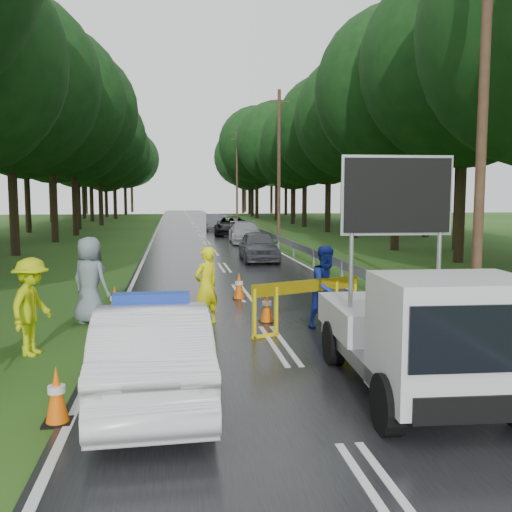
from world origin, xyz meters
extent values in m
plane|color=#194614|center=(0.00, 0.00, 0.00)|extent=(160.00, 160.00, 0.00)
cube|color=black|center=(0.00, 30.00, 0.01)|extent=(7.00, 140.00, 0.02)
cylinder|color=gray|center=(3.70, 0.00, 0.35)|extent=(0.12, 0.12, 0.70)
cube|color=gray|center=(3.70, 30.00, 0.55)|extent=(0.05, 60.00, 0.30)
cylinder|color=#412A1E|center=(5.20, 2.00, 5.00)|extent=(0.24, 0.24, 10.00)
cylinder|color=#412A1E|center=(5.20, 28.00, 5.00)|extent=(0.24, 0.24, 10.00)
cube|color=#412A1E|center=(5.20, 28.00, 9.20)|extent=(1.40, 0.08, 0.08)
cylinder|color=#412A1E|center=(5.20, 54.00, 5.00)|extent=(0.24, 0.24, 10.00)
cube|color=#412A1E|center=(5.20, 54.00, 9.20)|extent=(1.40, 0.08, 0.08)
imported|color=white|center=(-2.31, -2.70, 0.70)|extent=(1.63, 4.31, 1.41)
cube|color=#1938A5|center=(-2.31, -2.70, 1.48)|extent=(1.06, 0.33, 0.14)
cube|color=gray|center=(1.52, -2.50, 0.50)|extent=(2.01, 3.91, 0.23)
cube|color=silver|center=(1.56, -1.60, 0.86)|extent=(2.02, 2.28, 0.50)
cube|color=silver|center=(1.43, -4.14, 1.14)|extent=(1.89, 1.54, 1.55)
cube|color=black|center=(1.39, -4.88, 1.32)|extent=(1.68, 0.12, 0.77)
cube|color=black|center=(1.54, -1.96, 2.91)|extent=(1.73, 0.20, 1.18)
cylinder|color=black|center=(0.56, -4.28, 0.38)|extent=(0.29, 0.78, 0.76)
cylinder|color=black|center=(0.71, -1.37, 0.38)|extent=(0.29, 0.78, 0.76)
cylinder|color=black|center=(2.43, -1.46, 0.38)|extent=(0.29, 0.78, 0.76)
cube|color=yellow|center=(-0.41, 0.50, 0.52)|extent=(0.08, 0.08, 1.05)
cube|color=yellow|center=(0.07, 0.70, 0.52)|extent=(0.08, 0.08, 1.05)
cube|color=yellow|center=(1.53, 1.30, 0.52)|extent=(0.08, 0.08, 1.05)
cube|color=yellow|center=(2.01, 1.50, 0.52)|extent=(0.08, 0.08, 1.05)
cube|color=#F2CC00|center=(0.80, 1.00, 0.99)|extent=(2.53, 1.09, 0.26)
imported|color=#FFFD0D|center=(-1.28, 2.00, 0.88)|extent=(0.77, 0.73, 1.77)
imported|color=#1930A6|center=(1.34, 1.37, 0.91)|extent=(1.09, 0.99, 1.82)
imported|color=#C0D70B|center=(-4.57, 0.00, 0.90)|extent=(0.95, 1.29, 1.79)
imported|color=slate|center=(-3.89, 2.50, 0.99)|extent=(1.16, 1.08, 1.98)
imported|color=#3B3D43|center=(1.73, 14.20, 0.67)|extent=(1.70, 3.99, 1.35)
imported|color=#929499|center=(2.31, 23.58, 0.66)|extent=(2.03, 4.62, 1.32)
imported|color=black|center=(2.16, 30.44, 0.69)|extent=(2.90, 5.19, 1.37)
imported|color=#43454B|center=(1.40, 36.44, 0.68)|extent=(1.68, 4.20, 1.36)
cube|color=black|center=(-3.50, -3.35, 0.02)|extent=(0.36, 0.36, 0.03)
cone|color=#FF6008|center=(-3.50, -3.35, 0.39)|extent=(0.30, 0.30, 0.74)
cube|color=black|center=(0.10, 2.00, 0.02)|extent=(0.36, 0.36, 0.03)
cone|color=#FF6008|center=(0.10, 2.00, 0.39)|extent=(0.29, 0.29, 0.73)
cube|color=black|center=(-0.20, 4.99, 0.02)|extent=(0.37, 0.37, 0.03)
cone|color=#FF6008|center=(-0.20, 4.99, 0.40)|extent=(0.30, 0.30, 0.76)
cube|color=black|center=(-3.40, 3.00, 0.02)|extent=(0.38, 0.38, 0.03)
cone|color=#FF6008|center=(-3.40, 3.00, 0.41)|extent=(0.31, 0.31, 0.78)
cube|color=black|center=(3.44, 4.50, 0.01)|extent=(0.33, 0.33, 0.03)
cone|color=#FF6008|center=(3.44, 4.50, 0.36)|extent=(0.27, 0.27, 0.69)
camera|label=1|loc=(-1.99, -10.67, 2.91)|focal=40.00mm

